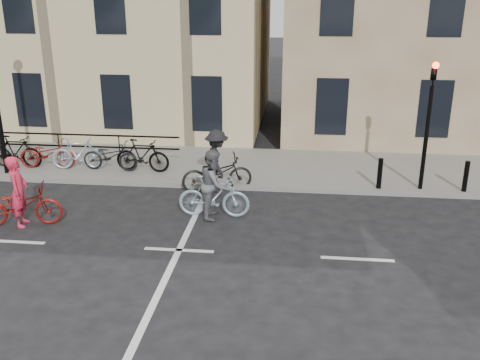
# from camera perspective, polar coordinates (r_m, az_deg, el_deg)

# --- Properties ---
(ground) EXTENTS (120.00, 120.00, 0.00)m
(ground) POSITION_cam_1_polar(r_m,az_deg,el_deg) (12.34, -6.52, -7.45)
(ground) COLOR black
(ground) RESTS_ON ground
(sidewalk) EXTENTS (46.00, 4.00, 0.15)m
(sidewalk) POSITION_cam_1_polar(r_m,az_deg,el_deg) (18.78, -14.55, 1.84)
(sidewalk) COLOR slate
(sidewalk) RESTS_ON ground
(building_west) EXTENTS (20.00, 10.00, 10.00)m
(building_west) POSITION_cam_1_polar(r_m,az_deg,el_deg) (26.39, -20.75, 17.40)
(building_west) COLOR tan
(building_west) RESTS_ON sidewalk
(traffic_light) EXTENTS (0.18, 0.30, 3.90)m
(traffic_light) POSITION_cam_1_polar(r_m,az_deg,el_deg) (15.79, 19.55, 7.00)
(traffic_light) COLOR black
(traffic_light) RESTS_ON sidewalk
(bollard_east) EXTENTS (0.14, 0.14, 0.90)m
(bollard_east) POSITION_cam_1_polar(r_m,az_deg,el_deg) (15.95, 14.68, 0.69)
(bollard_east) COLOR black
(bollard_east) RESTS_ON sidewalk
(bollard_west) EXTENTS (0.14, 0.14, 0.90)m
(bollard_west) POSITION_cam_1_polar(r_m,az_deg,el_deg) (16.49, 22.95, 0.36)
(bollard_west) COLOR black
(bollard_west) RESTS_ON sidewalk
(parked_bikes) EXTENTS (7.25, 1.23, 1.05)m
(parked_bikes) POSITION_cam_1_polar(r_m,az_deg,el_deg) (18.12, -18.45, 2.71)
(parked_bikes) COLOR black
(parked_bikes) RESTS_ON sidewalk
(cyclist_pink) EXTENTS (2.13, 1.14, 1.80)m
(cyclist_pink) POSITION_cam_1_polar(r_m,az_deg,el_deg) (14.37, -22.42, -2.16)
(cyclist_pink) COLOR maroon
(cyclist_pink) RESTS_ON ground
(cyclist_grey) EXTENTS (1.87, 0.88, 1.81)m
(cyclist_grey) POSITION_cam_1_polar(r_m,az_deg,el_deg) (13.77, -2.81, -1.10)
(cyclist_grey) COLOR #95B0C3
(cyclist_grey) RESTS_ON ground
(cyclist_dark) EXTENTS (2.19, 1.35, 1.85)m
(cyclist_dark) POSITION_cam_1_polar(r_m,az_deg,el_deg) (15.56, -2.48, 1.35)
(cyclist_dark) COLOR black
(cyclist_dark) RESTS_ON ground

